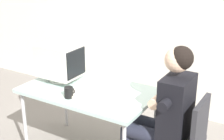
{
  "coord_description": "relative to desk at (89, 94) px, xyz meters",
  "views": [
    {
      "loc": [
        1.69,
        -2.37,
        2.01
      ],
      "look_at": [
        0.27,
        0.0,
        0.99
      ],
      "focal_mm": 51.75,
      "sensor_mm": 36.0,
      "label": 1
    }
  ],
  "objects": [
    {
      "name": "desk_mug",
      "position": [
        -0.04,
        -0.25,
        0.1
      ],
      "size": [
        0.08,
        0.09,
        0.1
      ],
      "color": "black",
      "rests_on": "desk"
    },
    {
      "name": "office_chair",
      "position": [
        0.98,
        0.02,
        -0.2
      ],
      "size": [
        0.43,
        0.43,
        0.87
      ],
      "color": "#4C4C51",
      "rests_on": "ground_plane"
    },
    {
      "name": "keyboard",
      "position": [
        -0.02,
        -0.03,
        0.07
      ],
      "size": [
        0.18,
        0.48,
        0.03
      ],
      "color": "beige",
      "rests_on": "desk"
    },
    {
      "name": "person_seated",
      "position": [
        0.79,
        0.02,
        0.02
      ],
      "size": [
        0.72,
        0.57,
        1.3
      ],
      "color": "black",
      "rests_on": "ground_plane"
    },
    {
      "name": "crt_monitor",
      "position": [
        -0.38,
        0.04,
        0.27
      ],
      "size": [
        0.42,
        0.34,
        0.4
      ],
      "color": "silver",
      "rests_on": "desk"
    },
    {
      "name": "desk",
      "position": [
        0.0,
        0.0,
        0.0
      ],
      "size": [
        1.28,
        0.78,
        0.74
      ],
      "color": "#B7B7BC",
      "rests_on": "ground_plane"
    }
  ]
}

